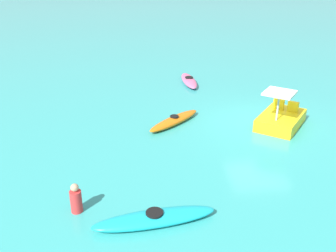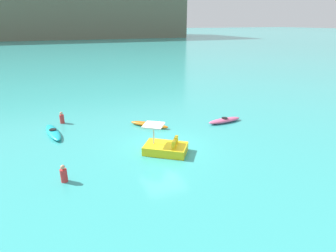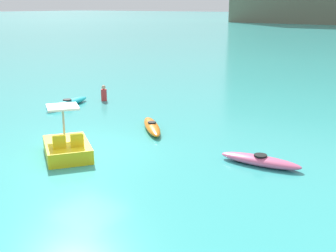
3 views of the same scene
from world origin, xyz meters
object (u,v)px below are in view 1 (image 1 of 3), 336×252
object	(u,v)px
kayak_orange	(174,120)
kayak_pink	(189,81)
kayak_cyan	(155,218)
pedal_boat_yellow	(281,118)
person_near_shore	(76,200)

from	to	relation	value
kayak_orange	kayak_pink	distance (m)	5.67
kayak_pink	kayak_orange	bearing A→B (deg)	166.12
kayak_pink	kayak_cyan	bearing A→B (deg)	168.08
kayak_pink	pedal_boat_yellow	size ratio (longest dim) A/B	1.00
pedal_boat_yellow	person_near_shore	world-z (taller)	pedal_boat_yellow
kayak_pink	person_near_shore	distance (m)	12.15
kayak_orange	pedal_boat_yellow	distance (m)	4.39
pedal_boat_yellow	kayak_cyan	bearing A→B (deg)	136.84
pedal_boat_yellow	person_near_shore	distance (m)	9.20
kayak_orange	kayak_cyan	xyz separation A→B (m)	(-6.43, 1.16, 0.00)
kayak_pink	person_near_shore	xyz separation A→B (m)	(-11.24, 4.62, 0.22)
kayak_orange	pedal_boat_yellow	xyz separation A→B (m)	(-0.56, -4.35, 0.17)
kayak_cyan	kayak_pink	bearing A→B (deg)	-11.92
kayak_orange	person_near_shore	bearing A→B (deg)	150.38
kayak_orange	person_near_shore	world-z (taller)	person_near_shore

